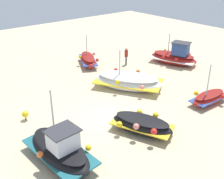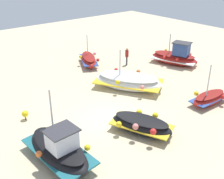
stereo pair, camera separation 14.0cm
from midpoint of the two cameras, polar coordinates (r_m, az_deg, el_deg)
The scene contains 9 objects.
ground_plane at distance 17.67m, azimuth -0.55°, elevation -6.18°, with size 56.80×56.80×0.00m, color beige.
fishing_boat_0 at distance 16.28m, azimuth 5.86°, elevation -7.17°, with size 2.73×3.96×1.10m.
fishing_boat_2 at distance 14.29m, azimuth -10.92°, elevation -12.01°, with size 2.42×4.56×3.87m.
fishing_boat_3 at distance 20.50m, azimuth 19.06°, elevation -1.63°, with size 3.18×1.84×2.99m.
fishing_boat_4 at distance 21.59m, azimuth 3.11°, elevation 1.70°, with size 4.66×5.74×3.13m.
fishing_boat_5 at distance 26.59m, azimuth -5.10°, elevation 6.06°, with size 2.81×3.89×2.79m.
fishing_boat_6 at distance 27.34m, azimuth 12.51°, elevation 6.59°, with size 3.16×4.82×2.90m.
person_walking at distance 26.41m, azimuth 2.77°, elevation 7.04°, with size 0.32×0.32×1.66m.
mooring_buoy_1 at distance 18.29m, azimuth -17.55°, elevation -4.85°, with size 0.42×0.42×0.62m.
Camera 1 is at (9.58, 11.62, 9.24)m, focal length 44.69 mm.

